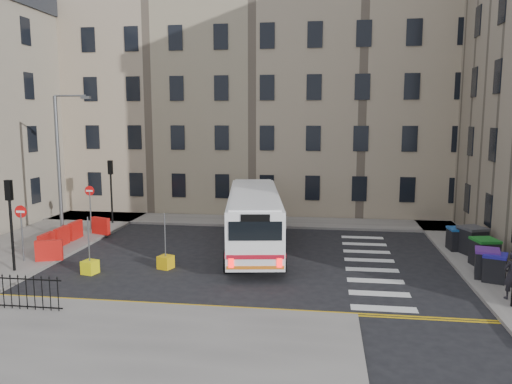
% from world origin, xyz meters
% --- Properties ---
extents(ground, '(120.00, 120.00, 0.00)m').
position_xyz_m(ground, '(0.00, 0.00, 0.00)').
color(ground, black).
rests_on(ground, ground).
extents(pavement_north, '(36.00, 3.20, 0.15)m').
position_xyz_m(pavement_north, '(-6.00, 8.60, 0.07)').
color(pavement_north, slate).
rests_on(pavement_north, ground).
extents(pavement_east, '(2.40, 26.00, 0.15)m').
position_xyz_m(pavement_east, '(9.00, 4.00, 0.07)').
color(pavement_east, slate).
rests_on(pavement_east, ground).
extents(pavement_west, '(6.00, 22.00, 0.15)m').
position_xyz_m(pavement_west, '(-14.00, 1.00, 0.07)').
color(pavement_west, slate).
rests_on(pavement_west, ground).
extents(pavement_sw, '(20.00, 6.00, 0.15)m').
position_xyz_m(pavement_sw, '(-7.00, -10.00, 0.07)').
color(pavement_sw, slate).
rests_on(pavement_sw, ground).
extents(terrace_north, '(38.30, 10.80, 17.20)m').
position_xyz_m(terrace_north, '(-7.00, 15.50, 8.62)').
color(terrace_north, tan).
rests_on(terrace_north, ground).
extents(traffic_light_nw, '(0.28, 0.22, 4.10)m').
position_xyz_m(traffic_light_nw, '(-12.00, 6.50, 2.87)').
color(traffic_light_nw, black).
rests_on(traffic_light_nw, pavement_west).
extents(traffic_light_sw, '(0.28, 0.22, 4.10)m').
position_xyz_m(traffic_light_sw, '(-12.00, -4.00, 2.87)').
color(traffic_light_sw, black).
rests_on(traffic_light_sw, pavement_west).
extents(streetlamp, '(0.50, 0.22, 8.14)m').
position_xyz_m(streetlamp, '(-13.00, 2.00, 4.34)').
color(streetlamp, '#595B5E').
rests_on(streetlamp, pavement_west).
extents(no_entry_north, '(0.60, 0.08, 3.00)m').
position_xyz_m(no_entry_north, '(-12.50, 4.50, 2.08)').
color(no_entry_north, '#595B5E').
rests_on(no_entry_north, pavement_west).
extents(no_entry_south, '(0.60, 0.08, 3.00)m').
position_xyz_m(no_entry_south, '(-12.50, -2.50, 2.08)').
color(no_entry_south, '#595B5E').
rests_on(no_entry_south, pavement_west).
extents(roadworks_barriers, '(1.66, 6.26, 1.00)m').
position_xyz_m(roadworks_barriers, '(-11.84, 0.50, 0.65)').
color(roadworks_barriers, red).
rests_on(roadworks_barriers, pavement_west).
extents(bus, '(4.25, 11.46, 3.05)m').
position_xyz_m(bus, '(-1.92, 1.64, 1.76)').
color(bus, white).
rests_on(bus, ground).
extents(wheelie_bin_a, '(1.24, 1.31, 1.16)m').
position_xyz_m(wheelie_bin_a, '(8.90, -2.52, 0.73)').
color(wheelie_bin_a, black).
rests_on(wheelie_bin_a, pavement_east).
extents(wheelie_bin_b, '(1.23, 1.33, 1.24)m').
position_xyz_m(wheelie_bin_b, '(8.70, -2.10, 0.77)').
color(wheelie_bin_b, black).
rests_on(wheelie_bin_b, pavement_east).
extents(wheelie_bin_c, '(1.23, 1.35, 1.29)m').
position_xyz_m(wheelie_bin_c, '(9.13, -0.34, 0.80)').
color(wheelie_bin_c, black).
rests_on(wheelie_bin_c, pavement_east).
extents(wheelie_bin_d, '(1.47, 1.56, 1.37)m').
position_xyz_m(wheelie_bin_d, '(9.19, 1.86, 0.84)').
color(wheelie_bin_d, black).
rests_on(wheelie_bin_d, pavement_east).
extents(wheelie_bin_e, '(1.00, 1.12, 1.16)m').
position_xyz_m(wheelie_bin_e, '(8.64, 2.52, 0.74)').
color(wheelie_bin_e, black).
rests_on(wheelie_bin_e, pavement_east).
extents(pedestrian, '(0.79, 0.67, 1.85)m').
position_xyz_m(pedestrian, '(8.80, -4.67, 1.07)').
color(pedestrian, black).
rests_on(pedestrian, pavement_east).
extents(bollard_yellow, '(0.77, 0.77, 0.60)m').
position_xyz_m(bollard_yellow, '(-5.51, -2.29, 0.30)').
color(bollard_yellow, '#DFAC0C').
rests_on(bollard_yellow, ground).
extents(bollard_chevron, '(0.72, 0.72, 0.60)m').
position_xyz_m(bollard_chevron, '(-8.63, -3.52, 0.30)').
color(bollard_chevron, yellow).
rests_on(bollard_chevron, ground).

